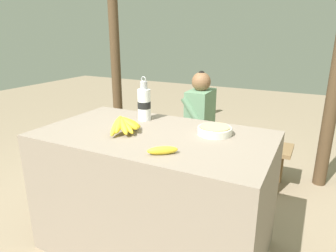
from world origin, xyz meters
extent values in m
plane|color=gray|center=(0.00, 0.00, 0.00)|extent=(12.00, 12.00, 0.00)
cube|color=gray|center=(0.00, 0.00, 0.39)|extent=(1.37, 0.78, 0.78)
sphere|color=#4C381E|center=(-0.19, -0.07, 0.84)|extent=(0.05, 0.05, 0.05)
ellipsoid|color=yellow|center=(-0.17, -0.12, 0.84)|extent=(0.07, 0.16, 0.11)
ellipsoid|color=yellow|center=(-0.17, -0.11, 0.84)|extent=(0.09, 0.14, 0.10)
ellipsoid|color=yellow|center=(-0.14, -0.10, 0.84)|extent=(0.15, 0.13, 0.10)
ellipsoid|color=yellow|center=(-0.13, -0.09, 0.83)|extent=(0.16, 0.09, 0.10)
ellipsoid|color=yellow|center=(-0.13, -0.07, 0.84)|extent=(0.15, 0.04, 0.09)
ellipsoid|color=yellow|center=(-0.14, -0.05, 0.83)|extent=(0.14, 0.09, 0.09)
ellipsoid|color=yellow|center=(-0.15, -0.03, 0.83)|extent=(0.13, 0.13, 0.11)
ellipsoid|color=yellow|center=(-0.16, -0.02, 0.83)|extent=(0.11, 0.14, 0.10)
ellipsoid|color=yellow|center=(-0.19, -0.01, 0.83)|extent=(0.05, 0.16, 0.09)
cylinder|color=silver|center=(0.33, 0.14, 0.80)|extent=(0.20, 0.20, 0.04)
torus|color=silver|center=(0.33, 0.14, 0.82)|extent=(0.20, 0.20, 0.01)
cylinder|color=#D1B77A|center=(0.33, 0.14, 0.82)|extent=(0.17, 0.17, 0.01)
cylinder|color=white|center=(-0.19, 0.21, 0.88)|extent=(0.09, 0.09, 0.21)
cylinder|color=black|center=(-0.19, 0.21, 0.88)|extent=(0.09, 0.09, 0.05)
cylinder|color=#ADADB2|center=(-0.19, 0.21, 1.02)|extent=(0.05, 0.05, 0.05)
torus|color=#ADADB2|center=(-0.19, 0.21, 1.06)|extent=(0.04, 0.01, 0.04)
ellipsoid|color=yellow|center=(0.20, -0.26, 0.80)|extent=(0.15, 0.12, 0.04)
cube|color=brown|center=(-0.18, 1.18, 0.36)|extent=(1.77, 0.32, 0.04)
cube|color=brown|center=(-0.97, 1.06, 0.17)|extent=(0.06, 0.06, 0.35)
cube|color=brown|center=(0.60, 1.06, 0.17)|extent=(0.06, 0.06, 0.35)
cube|color=brown|center=(-0.97, 1.30, 0.17)|extent=(0.06, 0.06, 0.35)
cube|color=brown|center=(0.60, 1.30, 0.17)|extent=(0.06, 0.06, 0.35)
cylinder|color=#473828|center=(-0.40, 1.05, 0.19)|extent=(0.09, 0.09, 0.38)
cylinder|color=#473828|center=(-0.28, 1.05, 0.39)|extent=(0.30, 0.10, 0.09)
cylinder|color=#473828|center=(-0.40, 1.23, 0.19)|extent=(0.09, 0.09, 0.38)
cylinder|color=#473828|center=(-0.28, 1.23, 0.39)|extent=(0.30, 0.10, 0.09)
cube|color=slate|center=(-0.15, 1.14, 0.61)|extent=(0.21, 0.34, 0.45)
cylinder|color=slate|center=(-0.17, 0.98, 0.67)|extent=(0.20, 0.07, 0.25)
cylinder|color=slate|center=(-0.18, 1.31, 0.67)|extent=(0.20, 0.07, 0.25)
sphere|color=brown|center=(-0.15, 1.14, 0.91)|extent=(0.18, 0.18, 0.18)
sphere|color=black|center=(-0.15, 1.14, 0.98)|extent=(0.07, 0.07, 0.07)
sphere|color=#4C381E|center=(-0.67, 1.18, 0.44)|extent=(0.05, 0.05, 0.05)
ellipsoid|color=#8EA842|center=(-0.67, 1.12, 0.43)|extent=(0.04, 0.14, 0.08)
ellipsoid|color=#8EA842|center=(-0.63, 1.14, 0.44)|extent=(0.13, 0.12, 0.08)
ellipsoid|color=#8EA842|center=(-0.62, 1.18, 0.44)|extent=(0.13, 0.04, 0.11)
ellipsoid|color=#8EA842|center=(-0.63, 1.21, 0.44)|extent=(0.13, 0.12, 0.10)
ellipsoid|color=#8EA842|center=(-0.67, 1.23, 0.44)|extent=(0.05, 0.14, 0.12)
cylinder|color=#4C3823|center=(-1.32, 1.42, 1.28)|extent=(0.11, 0.11, 2.55)
camera|label=1|loc=(0.84, -1.45, 1.35)|focal=32.00mm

